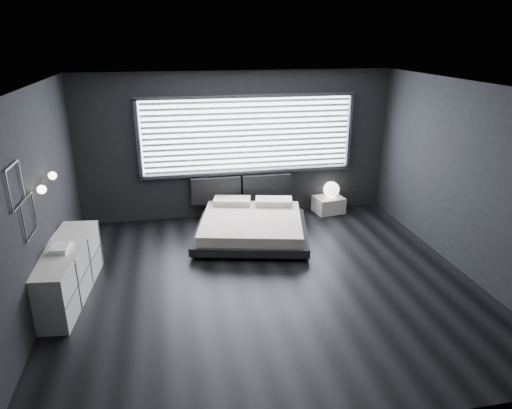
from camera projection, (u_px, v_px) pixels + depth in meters
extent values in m
plane|color=black|center=(267.00, 282.00, 6.71)|extent=(6.00, 6.00, 0.00)
plane|color=white|center=(269.00, 86.00, 5.73)|extent=(6.00, 6.00, 0.00)
cube|color=black|center=(237.00, 146.00, 8.75)|extent=(6.00, 0.04, 2.80)
cube|color=black|center=(340.00, 300.00, 3.69)|extent=(6.00, 0.04, 2.80)
cube|color=black|center=(33.00, 206.00, 5.69)|extent=(0.04, 5.50, 2.80)
cube|color=black|center=(465.00, 179.00, 6.75)|extent=(0.04, 5.50, 2.80)
cube|color=white|center=(248.00, 135.00, 8.69)|extent=(4.00, 0.02, 1.38)
cube|color=#47474C|center=(138.00, 140.00, 8.30)|extent=(0.06, 0.08, 1.48)
cube|color=#47474C|center=(349.00, 131.00, 9.02)|extent=(0.06, 0.08, 1.48)
cube|color=#47474C|center=(248.00, 96.00, 8.41)|extent=(4.14, 0.08, 0.06)
cube|color=#47474C|center=(248.00, 172.00, 8.92)|extent=(4.14, 0.08, 0.06)
cube|color=white|center=(248.00, 136.00, 8.64)|extent=(3.94, 0.03, 1.32)
cube|color=black|center=(216.00, 190.00, 8.86)|extent=(0.96, 0.16, 0.52)
cube|color=black|center=(266.00, 187.00, 9.04)|extent=(0.96, 0.16, 0.52)
cylinder|color=silver|center=(36.00, 190.00, 5.67)|extent=(0.10, 0.02, 0.02)
sphere|color=#FFE5B7|center=(42.00, 189.00, 5.69)|extent=(0.11, 0.11, 0.11)
cylinder|color=silver|center=(47.00, 176.00, 6.23)|extent=(0.10, 0.02, 0.02)
sphere|color=#FFE5B7|center=(52.00, 176.00, 6.24)|extent=(0.11, 0.11, 0.11)
cube|color=#47474C|center=(12.00, 166.00, 4.95)|extent=(0.01, 0.46, 0.02)
cube|color=#47474C|center=(19.00, 205.00, 5.11)|extent=(0.01, 0.46, 0.02)
cube|color=#47474C|center=(21.00, 180.00, 5.24)|extent=(0.01, 0.02, 0.46)
cube|color=#47474C|center=(9.00, 192.00, 4.82)|extent=(0.01, 0.02, 0.46)
cube|color=#47474C|center=(26.00, 199.00, 5.34)|extent=(0.01, 0.46, 0.02)
cube|color=#47474C|center=(32.00, 234.00, 5.51)|extent=(0.01, 0.46, 0.02)
cube|color=#47474C|center=(34.00, 210.00, 5.64)|extent=(0.01, 0.02, 0.46)
cube|color=#47474C|center=(24.00, 224.00, 5.21)|extent=(0.01, 0.02, 0.46)
cube|color=black|center=(199.00, 254.00, 7.46)|extent=(0.13, 0.13, 0.07)
cube|color=black|center=(301.00, 256.00, 7.41)|extent=(0.13, 0.13, 0.07)
cube|color=black|center=(210.00, 220.00, 8.86)|extent=(0.13, 0.13, 0.07)
cube|color=black|center=(296.00, 221.00, 8.81)|extent=(0.13, 0.13, 0.07)
cube|color=black|center=(251.00, 231.00, 8.10)|extent=(2.30, 2.23, 0.14)
cube|color=beige|center=(251.00, 222.00, 8.04)|extent=(2.06, 2.06, 0.18)
cube|color=beige|center=(232.00, 201.00, 8.64)|extent=(0.75, 0.51, 0.11)
cube|color=beige|center=(274.00, 202.00, 8.62)|extent=(0.75, 0.51, 0.11)
cube|color=silver|center=(328.00, 205.00, 9.27)|extent=(0.62, 0.55, 0.32)
sphere|color=white|center=(331.00, 189.00, 9.17)|extent=(0.32, 0.32, 0.32)
cube|color=silver|center=(66.00, 272.00, 6.23)|extent=(0.70, 1.90, 0.74)
cube|color=#47474C|center=(86.00, 271.00, 6.25)|extent=(0.19, 1.82, 0.72)
cube|color=white|center=(59.00, 249.00, 6.01)|extent=(0.31, 0.38, 0.04)
cube|color=white|center=(60.00, 247.00, 5.99)|extent=(0.23, 0.31, 0.03)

